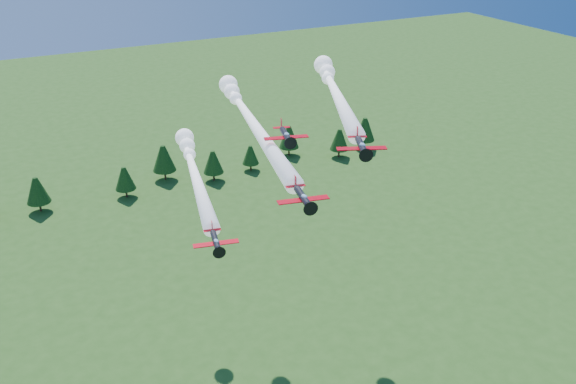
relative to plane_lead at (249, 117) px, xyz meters
name	(u,v)px	position (x,y,z in m)	size (l,w,h in m)	color
plane_lead	(249,117)	(0.00, 0.00, 0.00)	(15.81, 57.34, 3.70)	black
plane_left	(193,169)	(-8.66, 5.53, -10.16)	(14.14, 46.24, 3.70)	black
plane_right	(334,89)	(15.88, -1.43, 3.10)	(22.11, 45.71, 3.70)	black
plane_slot	(286,135)	(-0.81, -15.77, 2.06)	(6.72, 7.44, 2.35)	black
treeline	(90,178)	(-15.41, 83.20, -41.86)	(170.42, 19.66, 11.75)	#382314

